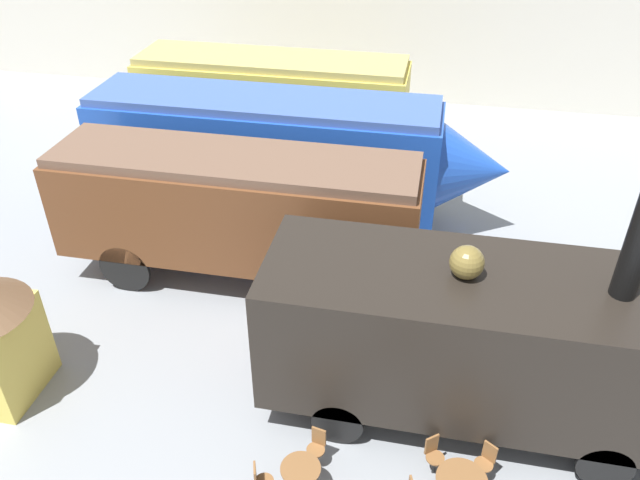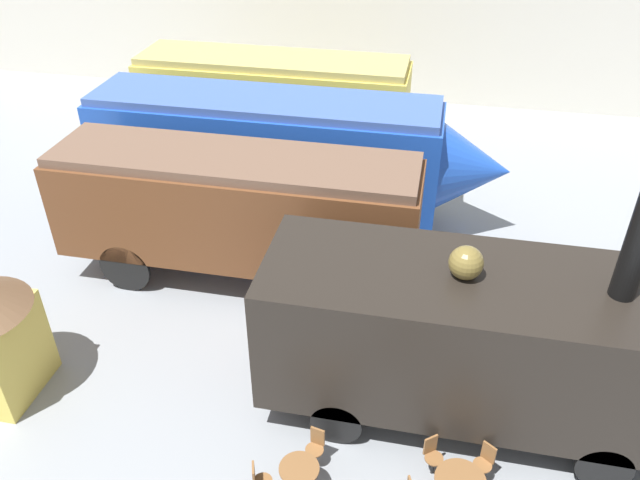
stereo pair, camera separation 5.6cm
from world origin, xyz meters
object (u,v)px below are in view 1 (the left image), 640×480
steam_locomotive (478,335)px  cafe_table_mid (301,474)px  passenger_coach_vintage (273,102)px  visitor_person (257,323)px  streamlined_locomotive (290,150)px  passenger_coach_wooden (236,206)px

steam_locomotive → cafe_table_mid: (-2.99, -2.67, -1.56)m
passenger_coach_vintage → visitor_person: bearing=-77.3°
streamlined_locomotive → steam_locomotive: size_ratio=1.48×
passenger_coach_wooden → steam_locomotive: bearing=-30.4°
steam_locomotive → cafe_table_mid: bearing=-138.2°
passenger_coach_wooden → visitor_person: bearing=-65.3°
cafe_table_mid → visitor_person: bearing=117.7°
passenger_coach_wooden → steam_locomotive: (6.08, -3.57, -0.16)m
passenger_coach_vintage → streamlined_locomotive: (1.51, -3.59, -0.01)m
streamlined_locomotive → cafe_table_mid: 10.20m
cafe_table_mid → passenger_coach_vintage: bearing=106.8°
passenger_coach_vintage → passenger_coach_wooden: 7.15m
steam_locomotive → visitor_person: bearing=171.5°
visitor_person → cafe_table_mid: bearing=-62.3°
passenger_coach_wooden → steam_locomotive: steam_locomotive is taller
cafe_table_mid → streamlined_locomotive: bearing=104.4°
streamlined_locomotive → passenger_coach_wooden: (-0.58, -3.50, 0.00)m
visitor_person → steam_locomotive: bearing=-8.5°
passenger_coach_wooden → passenger_coach_vintage: bearing=97.4°
visitor_person → passenger_coach_vintage: bearing=102.7°
passenger_coach_vintage → visitor_person: (2.23, -9.94, -1.29)m
passenger_coach_wooden → cafe_table_mid: passenger_coach_wooden is taller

